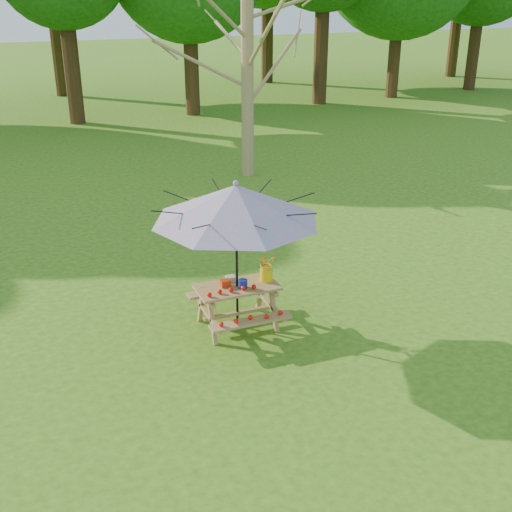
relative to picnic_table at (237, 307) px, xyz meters
name	(u,v)px	position (x,y,z in m)	size (l,w,h in m)	color
ground	(391,495)	(0.21, -3.84, -0.33)	(120.00, 120.00, 0.00)	#316312
picnic_table	(237,307)	(0.00, 0.00, 0.00)	(1.20, 1.32, 0.67)	olive
patio_umbrella	(236,203)	(0.00, 0.00, 1.62)	(2.51, 2.51, 2.27)	black
produce_bins	(234,282)	(-0.03, 0.03, 0.40)	(0.35, 0.44, 0.13)	#B82F0E
tomatoes_row	(232,291)	(-0.15, -0.18, 0.38)	(0.77, 0.13, 0.07)	red
flower_bucket	(266,267)	(0.47, 0.02, 0.57)	(0.30, 0.28, 0.43)	yellow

